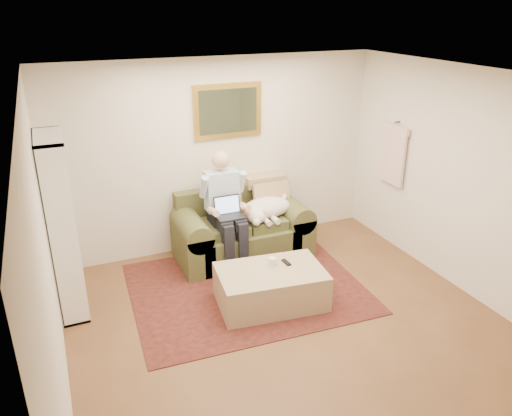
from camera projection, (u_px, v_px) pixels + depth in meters
room_shell at (290, 213)px, 4.92m from camera, size 4.51×5.00×2.61m
rug at (246, 288)px, 6.07m from camera, size 2.83×2.31×0.01m
sofa at (242, 234)px, 6.76m from camera, size 1.78×0.90×1.07m
seated_man at (227, 212)px, 6.36m from camera, size 0.59×0.84×1.50m
laptop at (229, 211)px, 6.29m from camera, size 0.35×0.27×0.25m
sleeping_dog at (266, 208)px, 6.66m from camera, size 0.73×0.46×0.27m
ottoman at (271, 287)px, 5.68m from camera, size 1.27×0.89×0.43m
coffee_mug at (272, 262)px, 5.68m from camera, size 0.08×0.08×0.10m
tv_remote at (286, 262)px, 5.75m from camera, size 0.06×0.15×0.02m
bookshelf at (61, 227)px, 5.33m from camera, size 0.28×0.80×2.00m
wall_mirror at (228, 111)px, 6.54m from camera, size 0.94×0.04×0.72m
hanging_shirt at (393, 151)px, 6.76m from camera, size 0.06×0.52×0.90m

